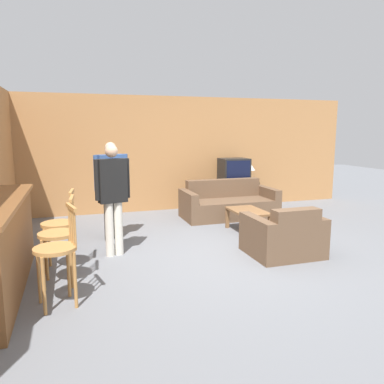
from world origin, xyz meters
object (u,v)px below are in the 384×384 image
(tv_unit, at_px, (233,195))
(couch_far, at_px, (228,204))
(coffee_table, at_px, (248,214))
(table_lamp, at_px, (249,166))
(armchair_near, at_px, (284,237))
(tv, at_px, (234,170))
(bar_chair_mid, at_px, (59,239))
(bar_chair_far, at_px, (60,228))
(person_by_counter, at_px, (113,194))
(bar_chair_near, at_px, (57,254))
(person_by_window, at_px, (112,186))

(tv_unit, bearing_deg, couch_far, -121.04)
(couch_far, bearing_deg, coffee_table, -96.55)
(tv_unit, relative_size, table_lamp, 2.31)
(armchair_near, xyz_separation_m, tv, (0.67, 3.33, 0.64))
(bar_chair_mid, bearing_deg, coffee_table, 24.21)
(bar_chair_far, bearing_deg, person_by_counter, 26.50)
(bar_chair_near, xyz_separation_m, person_by_window, (0.81, 2.31, 0.36))
(coffee_table, bearing_deg, tv_unit, 73.13)
(bar_chair_near, distance_m, couch_far, 4.67)
(coffee_table, distance_m, tv_unit, 2.10)
(armchair_near, bearing_deg, couch_far, 85.51)
(bar_chair_far, xyz_separation_m, tv_unit, (3.80, 2.94, -0.25))
(bar_chair_near, distance_m, person_by_counter, 1.67)
(tv_unit, bearing_deg, table_lamp, 0.00)
(bar_chair_mid, relative_size, couch_far, 0.54)
(bar_chair_mid, bearing_deg, armchair_near, 2.10)
(bar_chair_near, distance_m, table_lamp, 5.83)
(tv, bearing_deg, armchair_near, -101.37)
(bar_chair_near, height_order, person_by_counter, person_by_counter)
(tv, bearing_deg, person_by_counter, -140.03)
(tv, height_order, person_by_counter, person_by_counter)
(person_by_counter, bearing_deg, bar_chair_near, -116.88)
(couch_far, height_order, tv, tv)
(bar_chair_near, xyz_separation_m, table_lamp, (4.19, 4.03, 0.43))
(armchair_near, xyz_separation_m, person_by_counter, (-2.39, 0.76, 0.65))
(tv, bearing_deg, coffee_table, -106.90)
(bar_chair_far, bearing_deg, bar_chair_near, -90.02)
(coffee_table, distance_m, table_lamp, 2.34)
(person_by_counter, bearing_deg, person_by_window, 85.28)
(bar_chair_near, relative_size, bar_chair_mid, 1.00)
(bar_chair_far, distance_m, person_by_counter, 0.90)
(coffee_table, xyz_separation_m, person_by_window, (-2.38, 0.29, 0.58))
(bar_chair_far, distance_m, coffee_table, 3.33)
(couch_far, bearing_deg, person_by_counter, -145.36)
(bar_chair_far, xyz_separation_m, tv, (3.80, 2.94, 0.35))
(tv_unit, distance_m, person_by_counter, 4.05)
(bar_chair_near, relative_size, tv, 1.65)
(bar_chair_mid, relative_size, person_by_window, 0.65)
(person_by_counter, bearing_deg, bar_chair_far, -153.50)
(bar_chair_far, bearing_deg, tv_unit, 37.71)
(person_by_window, bearing_deg, tv_unit, 29.86)
(couch_far, distance_m, armchair_near, 2.56)
(person_by_window, height_order, person_by_counter, person_by_window)
(armchair_near, height_order, table_lamp, table_lamp)
(bar_chair_mid, xyz_separation_m, coffee_table, (3.19, 1.44, -0.23))
(bar_chair_mid, height_order, coffee_table, bar_chair_mid)
(tv_unit, bearing_deg, coffee_table, -106.87)
(person_by_window, xyz_separation_m, person_by_counter, (-0.07, -0.85, 0.01))
(couch_far, height_order, coffee_table, couch_far)
(bar_chair_far, relative_size, armchair_near, 1.05)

